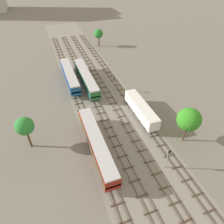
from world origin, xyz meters
TOP-DOWN VIEW (x-y plane):
  - ground_plane at (0.00, 56.00)m, footprint 480.00×480.00m
  - ballast_bed at (0.00, 56.00)m, footprint 17.52×176.00m
  - track_far_left at (-6.76, 57.00)m, footprint 2.40×126.00m
  - track_left at (-2.25, 57.00)m, footprint 2.40×126.00m
  - track_centre_left at (2.25, 57.00)m, footprint 2.40×126.00m
  - track_centre at (6.76, 57.00)m, footprint 2.40×126.00m
  - diesel_railcar_far_left_nearest at (-6.76, 43.47)m, footprint 2.96×20.50m
  - freight_boxcar_centre_near at (6.77, 50.90)m, footprint 2.87×14.00m
  - passenger_coach_left_mid at (-2.25, 71.07)m, footprint 2.96×22.00m
  - diesel_railcar_far_left_midfar at (-6.76, 74.01)m, footprint 2.96×20.50m
  - signal_post_nearest at (4.51, 35.25)m, footprint 0.28×0.47m
  - signal_post_near at (4.51, 64.43)m, footprint 0.28×0.47m
  - lineside_tree_0 at (12.08, 40.34)m, footprint 4.98×4.98m
  - lineside_tree_1 at (-19.64, 49.67)m, footprint 3.75×3.75m
  - lineside_tree_2 at (11.07, 101.96)m, footprint 3.78×3.78m

SIDE VIEW (x-z plane):
  - ground_plane at x=0.00m, z-range 0.00..0.00m
  - ballast_bed at x=0.00m, z-range 0.00..0.01m
  - track_far_left at x=-6.76m, z-range -0.01..0.28m
  - track_left at x=-2.25m, z-range -0.01..0.28m
  - track_centre_left at x=2.25m, z-range -0.01..0.28m
  - track_centre at x=6.76m, z-range -0.01..0.28m
  - freight_boxcar_centre_near at x=6.77m, z-range 0.65..4.25m
  - diesel_railcar_far_left_nearest at x=-6.76m, z-range 0.70..4.50m
  - diesel_railcar_far_left_midfar at x=-6.76m, z-range 0.70..4.50m
  - passenger_coach_left_mid at x=-2.25m, z-range 0.71..4.51m
  - signal_post_near at x=4.51m, z-range 0.68..5.50m
  - signal_post_nearest at x=4.51m, z-range 0.71..5.88m
  - lineside_tree_2 at x=11.07m, z-range 1.72..9.07m
  - lineside_tree_1 at x=-19.64m, z-range 1.91..9.59m
  - lineside_tree_0 at x=12.08m, z-range 1.74..10.24m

